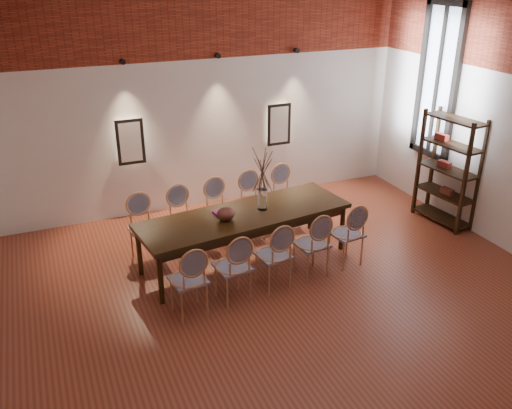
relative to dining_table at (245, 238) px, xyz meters
name	(u,v)px	position (x,y,z in m)	size (l,w,h in m)	color
floor	(299,308)	(0.18, -1.33, -0.39)	(7.00, 7.00, 0.02)	brown
wall_back	(204,90)	(0.18, 2.22, 1.62)	(7.00, 0.10, 4.00)	silver
brick_band_back	(203,9)	(0.18, 2.15, 2.88)	(7.00, 0.02, 1.50)	maroon
niche_left	(130,142)	(-1.12, 2.12, 0.93)	(0.36, 0.06, 0.66)	#FFEAC6
niche_right	(278,124)	(1.48, 2.12, 0.93)	(0.36, 0.06, 0.66)	#FFEAC6
spot_fixture_left	(123,62)	(-1.12, 2.09, 2.17)	(0.08, 0.08, 0.10)	black
spot_fixture_mid	(218,56)	(0.38, 2.09, 2.17)	(0.08, 0.08, 0.10)	black
spot_fixture_right	(296,50)	(1.78, 2.09, 2.17)	(0.08, 0.08, 0.10)	black
window_glass	(439,81)	(3.64, 0.67, 1.77)	(0.02, 0.78, 2.38)	silver
window_frame	(438,82)	(3.62, 0.67, 1.77)	(0.08, 0.90, 2.50)	black
window_mullion	(438,82)	(3.62, 0.67, 1.77)	(0.06, 0.06, 2.40)	black
dining_table	(245,238)	(0.00, 0.00, 0.00)	(2.98, 0.96, 0.75)	#321E0A
chair_near_a	(188,280)	(-1.08, -0.90, 0.09)	(0.44, 0.44, 0.94)	tan
chair_near_b	(233,267)	(-0.49, -0.83, 0.09)	(0.44, 0.44, 0.94)	tan
chair_near_c	(273,255)	(0.10, -0.75, 0.09)	(0.44, 0.44, 0.94)	tan
chair_near_d	(311,244)	(0.69, -0.68, 0.09)	(0.44, 0.44, 0.94)	tan
chair_near_e	(346,234)	(1.28, -0.60, 0.09)	(0.44, 0.44, 0.94)	tan
chair_far_a	(145,230)	(-1.28, 0.60, 0.09)	(0.44, 0.44, 0.94)	tan
chair_far_b	(184,220)	(-0.69, 0.68, 0.09)	(0.44, 0.44, 0.94)	tan
chair_far_c	(221,212)	(-0.10, 0.75, 0.09)	(0.44, 0.44, 0.94)	tan
chair_far_d	(255,204)	(0.49, 0.83, 0.09)	(0.44, 0.44, 0.94)	tan
chair_far_e	(287,196)	(1.08, 0.90, 0.09)	(0.44, 0.44, 0.94)	tan
vase	(262,199)	(0.28, 0.04, 0.53)	(0.14, 0.14, 0.30)	silver
dried_branches	(262,169)	(0.28, 0.04, 0.98)	(0.50, 0.50, 0.70)	#47382E
bowl	(226,214)	(-0.31, -0.09, 0.46)	(0.24, 0.24, 0.18)	brown
book	(224,212)	(-0.27, 0.12, 0.39)	(0.26, 0.18, 0.03)	#901474
shelving_rack	(448,170)	(3.46, -0.03, 0.53)	(0.38, 1.00, 1.80)	black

